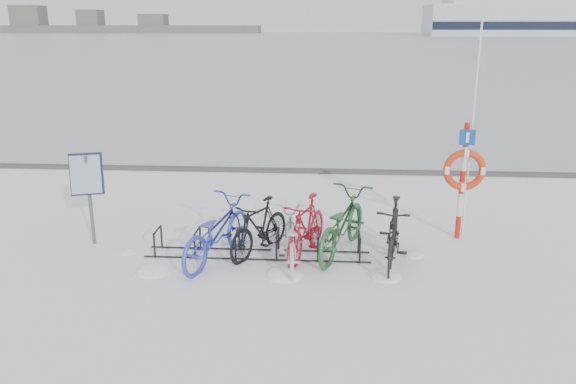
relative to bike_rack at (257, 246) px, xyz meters
The scene contains 14 objects.
ground 0.18m from the bike_rack, ahead, with size 900.00×900.00×0.00m, color white.
ice_sheet 155.00m from the bike_rack, 90.00° to the left, with size 400.00×298.00×0.02m, color #AAB6C0.
quay_edge 5.90m from the bike_rack, 90.00° to the left, with size 400.00×0.25×0.10m, color #3F3F42.
bike_rack is the anchor object (origin of this frame).
info_board 3.34m from the bike_rack, behind, with size 0.62×0.39×1.74m.
lifebuoy_station 4.08m from the bike_rack, 15.74° to the left, with size 0.78×0.22×4.08m.
shoreline 287.22m from the bike_rack, 115.14° to the left, with size 180.00×12.00×9.50m.
bike_0 0.81m from the bike_rack, 162.48° to the right, with size 0.74×2.14×1.12m, color #3142B1.
bike_1 0.36m from the bike_rack, 80.23° to the left, with size 0.48×1.71×1.03m, color black.
bike_2 0.73m from the bike_rack, 25.22° to the right, with size 0.64×1.83×0.96m, color #B9BCC1.
bike_3 0.94m from the bike_rack, ahead, with size 0.52×1.84×1.10m, color maroon.
bike_4 1.56m from the bike_rack, 10.24° to the left, with size 0.77×2.21×1.16m, color #25582B.
bike_5 2.40m from the bike_rack, ahead, with size 0.53×1.89×1.14m, color black.
snow_drifts 0.38m from the bike_rack, 68.49° to the right, with size 5.53×2.01×0.21m.
Camera 1 is at (1.16, -9.23, 3.96)m, focal length 35.00 mm.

